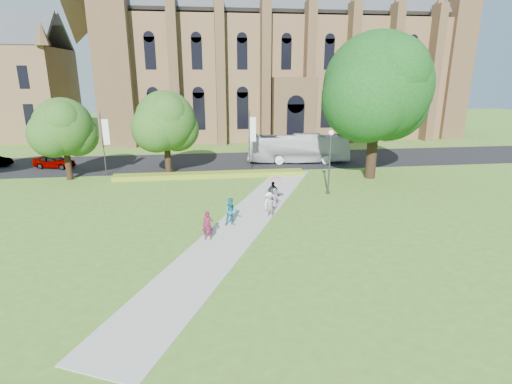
{
  "coord_description": "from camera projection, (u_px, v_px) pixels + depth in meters",
  "views": [
    {
      "loc": [
        -2.5,
        -23.95,
        9.55
      ],
      "look_at": [
        0.97,
        2.4,
        1.6
      ],
      "focal_mm": 28.0,
      "sensor_mm": 36.0,
      "label": 1
    }
  ],
  "objects": [
    {
      "name": "footpath",
      "position": [
        244.0,
        221.0,
        26.74
      ],
      "size": [
        15.58,
        28.54,
        0.04
      ],
      "primitive_type": "cube",
      "rotation": [
        0.0,
        0.0,
        -0.44
      ],
      "color": "#B2B2A8",
      "rests_on": "ground"
    },
    {
      "name": "road",
      "position": [
        227.0,
        161.0,
        44.79
      ],
      "size": [
        160.0,
        10.0,
        0.02
      ],
      "primitive_type": "cube",
      "color": "black",
      "rests_on": "ground"
    },
    {
      "name": "tour_coach",
      "position": [
        298.0,
        148.0,
        43.96
      ],
      "size": [
        11.34,
        3.63,
        3.1
      ],
      "primitive_type": "imported",
      "rotation": [
        0.0,
        0.0,
        1.48
      ],
      "color": "silver",
      "rests_on": "road"
    },
    {
      "name": "pedestrian_3",
      "position": [
        273.0,
        192.0,
        30.18
      ],
      "size": [
        1.04,
        0.6,
        1.67
      ],
      "primitive_type": "imported",
      "rotation": [
        0.0,
        0.0,
        0.2
      ],
      "color": "black",
      "rests_on": "footpath"
    },
    {
      "name": "large_tree",
      "position": [
        377.0,
        87.0,
        35.48
      ],
      "size": [
        9.6,
        9.6,
        13.2
      ],
      "color": "#332114",
      "rests_on": "ground"
    },
    {
      "name": "pedestrian_2",
      "position": [
        269.0,
        203.0,
        27.76
      ],
      "size": [
        1.12,
        1.18,
        1.6
      ],
      "primitive_type": "imported",
      "rotation": [
        0.0,
        0.0,
        0.88
      ],
      "color": "white",
      "rests_on": "footpath"
    },
    {
      "name": "flower_hedge",
      "position": [
        210.0,
        175.0,
        38.02
      ],
      "size": [
        18.0,
        1.4,
        0.45
      ],
      "primitive_type": "cube",
      "color": "#A4AB22",
      "rests_on": "ground"
    },
    {
      "name": "banner_pole_0",
      "position": [
        251.0,
        138.0,
        39.53
      ],
      "size": [
        0.7,
        0.1,
        6.0
      ],
      "color": "#38383D",
      "rests_on": "ground"
    },
    {
      "name": "street_tree_0",
      "position": [
        63.0,
        127.0,
        35.83
      ],
      "size": [
        5.2,
        5.2,
        7.5
      ],
      "color": "#332114",
      "rests_on": "ground"
    },
    {
      "name": "pedestrian_5",
      "position": [
        272.0,
        198.0,
        29.03
      ],
      "size": [
        1.45,
        1.29,
        1.6
      ],
      "primitive_type": "imported",
      "rotation": [
        0.0,
        0.0,
        0.67
      ],
      "color": "#24272B",
      "rests_on": "footpath"
    },
    {
      "name": "pedestrian_4",
      "position": [
        274.0,
        198.0,
        29.05
      ],
      "size": [
        0.89,
        0.82,
        1.52
      ],
      "primitive_type": "imported",
      "rotation": [
        0.0,
        0.0,
        0.6
      ],
      "color": "slate",
      "rests_on": "footpath"
    },
    {
      "name": "pedestrian_0",
      "position": [
        208.0,
        226.0,
        23.5
      ],
      "size": [
        0.64,
        0.42,
        1.75
      ],
      "primitive_type": "imported",
      "rotation": [
        0.0,
        0.0,
        -0.0
      ],
      "color": "maroon",
      "rests_on": "footpath"
    },
    {
      "name": "street_tree_1",
      "position": [
        165.0,
        121.0,
        37.33
      ],
      "size": [
        5.6,
        5.6,
        8.05
      ],
      "color": "#332114",
      "rests_on": "ground"
    },
    {
      "name": "banner_pole_1",
      "position": [
        104.0,
        141.0,
        37.78
      ],
      "size": [
        0.7,
        0.1,
        6.0
      ],
      "color": "#38383D",
      "rests_on": "ground"
    },
    {
      "name": "car_0",
      "position": [
        54.0,
        161.0,
        41.51
      ],
      "size": [
        4.48,
        2.81,
        1.42
      ],
      "primitive_type": "imported",
      "rotation": [
        0.0,
        0.0,
        1.28
      ],
      "color": "gray",
      "rests_on": "road"
    },
    {
      "name": "cathedral",
      "position": [
        283.0,
        50.0,
        61.07
      ],
      "size": [
        52.6,
        18.25,
        28.0
      ],
      "color": "brown",
      "rests_on": "ground"
    },
    {
      "name": "parasol",
      "position": [
        276.0,
        183.0,
        28.84
      ],
      "size": [
        0.85,
        0.85,
        0.71
      ],
      "primitive_type": "imported",
      "rotation": [
        0.0,
        0.0,
        0.04
      ],
      "color": "pink",
      "rests_on": "pedestrian_4"
    },
    {
      "name": "ground",
      "position": [
        246.0,
        227.0,
        25.8
      ],
      "size": [
        160.0,
        160.0,
        0.0
      ],
      "primitive_type": "plane",
      "color": "#4A6F21",
      "rests_on": "ground"
    },
    {
      "name": "streetlamp",
      "position": [
        330.0,
        154.0,
        31.97
      ],
      "size": [
        0.44,
        0.44,
        5.24
      ],
      "color": "#38383D",
      "rests_on": "ground"
    },
    {
      "name": "pedestrian_6",
      "position": [
        270.0,
        206.0,
        27.19
      ],
      "size": [
        0.58,
        0.39,
        1.56
      ],
      "primitive_type": "imported",
      "rotation": [
        0.0,
        0.0,
        -0.03
      ],
      "color": "gray",
      "rests_on": "footpath"
    },
    {
      "name": "pedestrian_1",
      "position": [
        231.0,
        212.0,
        25.73
      ],
      "size": [
        1.0,
        0.84,
        1.83
      ],
      "primitive_type": "imported",
      "rotation": [
        0.0,
        0.0,
        0.18
      ],
      "color": "#18677C",
      "rests_on": "footpath"
    }
  ]
}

